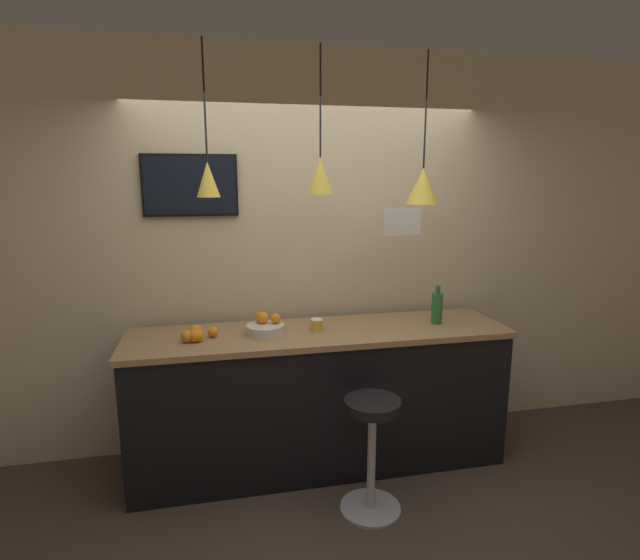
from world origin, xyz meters
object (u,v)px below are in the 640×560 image
(fruit_bowl, at_px, (265,327))
(juice_bottle, at_px, (437,307))
(mounted_tv, at_px, (190,185))
(bar_stool, at_px, (372,437))
(spread_jar, at_px, (317,325))

(fruit_bowl, bearing_deg, juice_bottle, -0.46)
(mounted_tv, bearing_deg, fruit_bowl, -39.94)
(bar_stool, bearing_deg, juice_bottle, 41.21)
(bar_stool, height_order, spread_jar, spread_jar)
(juice_bottle, relative_size, mounted_tv, 0.43)
(bar_stool, height_order, mounted_tv, mounted_tv)
(mounted_tv, bearing_deg, juice_bottle, -13.10)
(bar_stool, relative_size, mounted_tv, 1.13)
(bar_stool, xyz_separation_m, juice_bottle, (0.65, 0.57, 0.62))
(bar_stool, xyz_separation_m, spread_jar, (-0.22, 0.57, 0.54))
(juice_bottle, height_order, spread_jar, juice_bottle)
(fruit_bowl, xyz_separation_m, spread_jar, (0.35, -0.01, -0.01))
(spread_jar, distance_m, mounted_tv, 1.28)
(fruit_bowl, distance_m, spread_jar, 0.35)
(bar_stool, xyz_separation_m, fruit_bowl, (-0.56, 0.58, 0.55))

